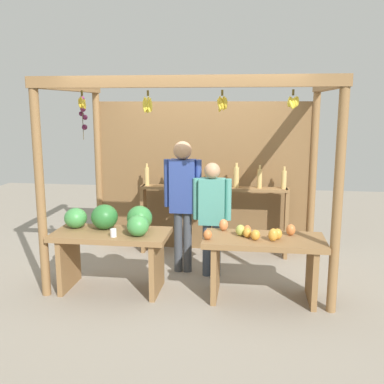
% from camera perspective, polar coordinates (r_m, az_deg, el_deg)
% --- Properties ---
extents(ground_plane, '(12.00, 12.00, 0.00)m').
position_cam_1_polar(ground_plane, '(5.95, 0.25, -10.08)').
color(ground_plane, gray).
rests_on(ground_plane, ground).
extents(market_stall, '(3.29, 2.01, 2.44)m').
position_cam_1_polar(market_stall, '(6.04, 0.79, 4.09)').
color(market_stall, olive).
rests_on(market_stall, ground).
extents(fruit_counter_left, '(1.33, 0.64, 1.00)m').
position_cam_1_polar(fruit_counter_left, '(5.29, -10.08, -5.35)').
color(fruit_counter_left, olive).
rests_on(fruit_counter_left, ground).
extents(fruit_counter_right, '(1.34, 0.64, 0.85)m').
position_cam_1_polar(fruit_counter_right, '(5.05, 8.98, -7.62)').
color(fruit_counter_right, olive).
rests_on(fruit_counter_right, ground).
extents(bottle_shelf_unit, '(2.11, 0.22, 1.35)m').
position_cam_1_polar(bottle_shelf_unit, '(6.38, 2.84, -1.05)').
color(bottle_shelf_unit, olive).
rests_on(bottle_shelf_unit, ground).
extents(vendor_man, '(0.48, 0.23, 1.70)m').
position_cam_1_polar(vendor_man, '(5.67, -1.19, -0.27)').
color(vendor_man, '#40454C').
rests_on(vendor_man, ground).
extents(vendor_woman, '(0.48, 0.20, 1.45)m').
position_cam_1_polar(vendor_woman, '(5.56, 2.56, -2.33)').
color(vendor_woman, '#394559').
rests_on(vendor_woman, ground).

